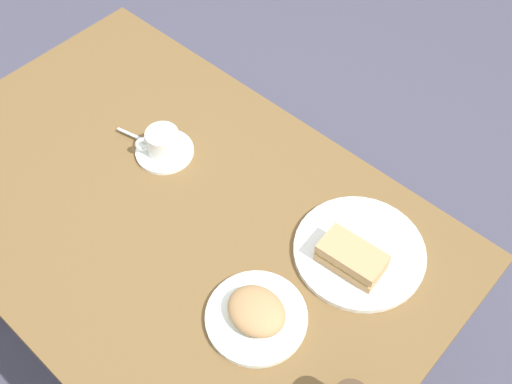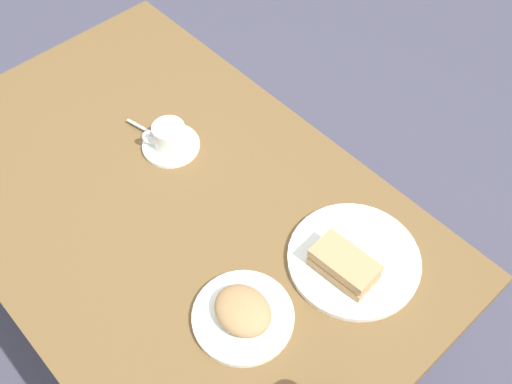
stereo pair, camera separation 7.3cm
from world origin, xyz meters
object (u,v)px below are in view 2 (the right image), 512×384
dining_table (173,220)px  side_plate (243,317)px  sandwich_front (344,265)px  sandwich_plate (354,259)px  coffee_cup (169,135)px  coffee_saucer (171,145)px  spoon (147,131)px

dining_table → side_plate: 0.35m
dining_table → side_plate: (0.33, -0.07, 0.08)m
dining_table → sandwich_front: 0.44m
dining_table → side_plate: bearing=-11.7°
sandwich_plate → sandwich_front: sandwich_front is taller
sandwich_front → coffee_cup: (-0.53, -0.05, 0.00)m
sandwich_front → coffee_cup: size_ratio=1.50×
coffee_saucer → coffee_cup: 0.04m
dining_table → spoon: spoon is taller
coffee_cup → side_plate: size_ratio=0.46×
dining_table → coffee_saucer: (-0.13, 0.11, 0.08)m
coffee_saucer → spoon: 0.08m
spoon → side_plate: size_ratio=0.48×
spoon → coffee_saucer: bearing=13.0°
sandwich_front → coffee_saucer: (-0.53, -0.05, -0.03)m
dining_table → side_plate: side_plate is taller
coffee_saucer → coffee_cup: size_ratio=1.48×
sandwich_plate → spoon: 0.60m
sandwich_plate → coffee_saucer: size_ratio=2.01×
sandwich_front → spoon: (-0.60, -0.06, -0.03)m
side_plate → sandwich_front: bearing=73.2°
dining_table → sandwich_plate: size_ratio=4.56×
sandwich_front → side_plate: (-0.07, -0.22, -0.03)m
sandwich_plate → spoon: (-0.59, -0.10, 0.01)m
sandwich_plate → side_plate: size_ratio=1.38×
coffee_saucer → dining_table: bearing=-39.8°
coffee_saucer → side_plate: 0.49m
sandwich_plate → side_plate: 0.27m
dining_table → spoon: size_ratio=13.19×
side_plate → spoon: bearing=163.5°
coffee_cup → spoon: size_ratio=0.97×
dining_table → spoon: 0.24m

